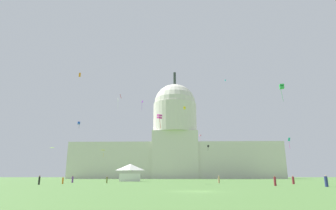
{
  "coord_description": "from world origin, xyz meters",
  "views": [
    {
      "loc": [
        -2.02,
        -30.97,
        1.58
      ],
      "look_at": [
        -5.65,
        77.96,
        29.48
      ],
      "focal_mm": 29.76,
      "sensor_mm": 36.0,
      "label": 1
    }
  ],
  "objects_px": {
    "kite_blue_mid": "(79,123)",
    "kite_gold_low": "(104,151)",
    "person_black_mid_right": "(39,180)",
    "kite_magenta_low": "(160,117)",
    "event_tent": "(130,172)",
    "kite_green_mid": "(282,87)",
    "person_orange_mid_center": "(63,180)",
    "kite_cyan_high": "(225,80)",
    "kite_violet_mid": "(142,103)",
    "kite_white_mid": "(118,100)",
    "kite_black_low": "(208,147)",
    "kite_lime_low": "(51,149)",
    "kite_orange_mid": "(80,75)",
    "person_olive_lawn_far_right": "(107,180)",
    "person_maroon_edge_west": "(293,180)",
    "capitol_building": "(175,144)",
    "person_navy_lawn_far_left": "(326,181)",
    "kite_turquoise_low": "(289,140)",
    "kite_yellow_mid": "(185,108)",
    "person_tan_mid_left": "(219,180)",
    "kite_pink_mid": "(200,136)",
    "kite_red_mid": "(121,96)",
    "person_purple_edge_east": "(73,180)",
    "person_maroon_front_left": "(275,181)"
  },
  "relations": [
    {
      "from": "kite_blue_mid",
      "to": "kite_gold_low",
      "type": "height_order",
      "value": "kite_blue_mid"
    },
    {
      "from": "person_black_mid_right",
      "to": "kite_magenta_low",
      "type": "distance_m",
      "value": 27.48
    },
    {
      "from": "event_tent",
      "to": "kite_green_mid",
      "type": "distance_m",
      "value": 51.3
    },
    {
      "from": "person_orange_mid_center",
      "to": "kite_cyan_high",
      "type": "relative_size",
      "value": 1.74
    },
    {
      "from": "kite_violet_mid",
      "to": "event_tent",
      "type": "bearing_deg",
      "value": -28.32
    },
    {
      "from": "person_orange_mid_center",
      "to": "kite_cyan_high",
      "type": "distance_m",
      "value": 115.99
    },
    {
      "from": "kite_white_mid",
      "to": "kite_black_low",
      "type": "bearing_deg",
      "value": -31.98
    },
    {
      "from": "kite_cyan_high",
      "to": "kite_lime_low",
      "type": "bearing_deg",
      "value": 124.39
    },
    {
      "from": "event_tent",
      "to": "kite_orange_mid",
      "type": "bearing_deg",
      "value": -125.34
    },
    {
      "from": "person_olive_lawn_far_right",
      "to": "kite_green_mid",
      "type": "distance_m",
      "value": 47.57
    },
    {
      "from": "person_maroon_edge_west",
      "to": "person_olive_lawn_far_right",
      "type": "distance_m",
      "value": 40.18
    },
    {
      "from": "kite_cyan_high",
      "to": "kite_magenta_low",
      "type": "height_order",
      "value": "kite_cyan_high"
    },
    {
      "from": "capitol_building",
      "to": "event_tent",
      "type": "xyz_separation_m",
      "value": [
        -13.45,
        -91.7,
        -19.38
      ]
    },
    {
      "from": "kite_lime_low",
      "to": "kite_gold_low",
      "type": "relative_size",
      "value": 0.43
    },
    {
      "from": "person_olive_lawn_far_right",
      "to": "kite_green_mid",
      "type": "bearing_deg",
      "value": -140.1
    },
    {
      "from": "event_tent",
      "to": "person_navy_lawn_far_left",
      "type": "relative_size",
      "value": 4.06
    },
    {
      "from": "kite_turquoise_low",
      "to": "kite_cyan_high",
      "type": "distance_m",
      "value": 67.56
    },
    {
      "from": "kite_turquoise_low",
      "to": "kite_cyan_high",
      "type": "relative_size",
      "value": 4.26
    },
    {
      "from": "event_tent",
      "to": "person_maroon_edge_west",
      "type": "xyz_separation_m",
      "value": [
        38.31,
        -30.73,
        -1.94
      ]
    },
    {
      "from": "event_tent",
      "to": "kite_orange_mid",
      "type": "distance_m",
      "value": 34.16
    },
    {
      "from": "kite_orange_mid",
      "to": "kite_yellow_mid",
      "type": "distance_m",
      "value": 46.88
    },
    {
      "from": "kite_green_mid",
      "to": "person_black_mid_right",
      "type": "bearing_deg",
      "value": -159.0
    },
    {
      "from": "kite_white_mid",
      "to": "kite_green_mid",
      "type": "xyz_separation_m",
      "value": [
        46.77,
        -28.51,
        -4.81
      ]
    },
    {
      "from": "person_navy_lawn_far_left",
      "to": "kite_turquoise_low",
      "type": "relative_size",
      "value": 0.47
    },
    {
      "from": "kite_lime_low",
      "to": "kite_yellow_mid",
      "type": "xyz_separation_m",
      "value": [
        34.94,
        36.79,
        19.42
      ]
    },
    {
      "from": "kite_cyan_high",
      "to": "kite_green_mid",
      "type": "xyz_separation_m",
      "value": [
        -1.49,
        -82.95,
        -30.9
      ]
    },
    {
      "from": "person_orange_mid_center",
      "to": "person_black_mid_right",
      "type": "height_order",
      "value": "person_black_mid_right"
    },
    {
      "from": "kite_white_mid",
      "to": "kite_gold_low",
      "type": "distance_m",
      "value": 19.79
    },
    {
      "from": "person_tan_mid_left",
      "to": "kite_orange_mid",
      "type": "bearing_deg",
      "value": -152.42
    },
    {
      "from": "kite_pink_mid",
      "to": "kite_gold_low",
      "type": "height_order",
      "value": "kite_pink_mid"
    },
    {
      "from": "capitol_building",
      "to": "kite_red_mid",
      "type": "height_order",
      "value": "capitol_building"
    },
    {
      "from": "person_olive_lawn_far_right",
      "to": "kite_violet_mid",
      "type": "height_order",
      "value": "kite_violet_mid"
    },
    {
      "from": "event_tent",
      "to": "person_purple_edge_east",
      "type": "relative_size",
      "value": 4.14
    },
    {
      "from": "person_olive_lawn_far_right",
      "to": "kite_lime_low",
      "type": "distance_m",
      "value": 17.92
    },
    {
      "from": "person_tan_mid_left",
      "to": "person_maroon_edge_west",
      "type": "bearing_deg",
      "value": 2.36
    },
    {
      "from": "kite_lime_low",
      "to": "kite_white_mid",
      "type": "bearing_deg",
      "value": 67.18
    },
    {
      "from": "capitol_building",
      "to": "kite_pink_mid",
      "type": "distance_m",
      "value": 57.4
    },
    {
      "from": "person_tan_mid_left",
      "to": "kite_violet_mid",
      "type": "height_order",
      "value": "kite_violet_mid"
    },
    {
      "from": "person_navy_lawn_far_left",
      "to": "kite_yellow_mid",
      "type": "height_order",
      "value": "kite_yellow_mid"
    },
    {
      "from": "person_maroon_edge_west",
      "to": "kite_red_mid",
      "type": "relative_size",
      "value": 1.69
    },
    {
      "from": "person_orange_mid_center",
      "to": "kite_yellow_mid",
      "type": "relative_size",
      "value": 1.42
    },
    {
      "from": "event_tent",
      "to": "kite_cyan_high",
      "type": "height_order",
      "value": "kite_cyan_high"
    },
    {
      "from": "person_navy_lawn_far_left",
      "to": "kite_violet_mid",
      "type": "xyz_separation_m",
      "value": [
        -35.45,
        53.44,
        26.64
      ]
    },
    {
      "from": "kite_blue_mid",
      "to": "kite_yellow_mid",
      "type": "distance_m",
      "value": 40.03
    },
    {
      "from": "person_navy_lawn_far_left",
      "to": "kite_black_low",
      "type": "xyz_separation_m",
      "value": [
        -10.11,
        69.55,
        12.48
      ]
    },
    {
      "from": "kite_red_mid",
      "to": "kite_yellow_mid",
      "type": "relative_size",
      "value": 0.93
    },
    {
      "from": "person_tan_mid_left",
      "to": "kite_white_mid",
      "type": "height_order",
      "value": "kite_white_mid"
    },
    {
      "from": "person_maroon_front_left",
      "to": "kite_black_low",
      "type": "bearing_deg",
      "value": -88.53
    },
    {
      "from": "capitol_building",
      "to": "kite_pink_mid",
      "type": "bearing_deg",
      "value": -78.04
    },
    {
      "from": "person_olive_lawn_far_right",
      "to": "kite_turquoise_low",
      "type": "relative_size",
      "value": 0.41
    }
  ]
}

